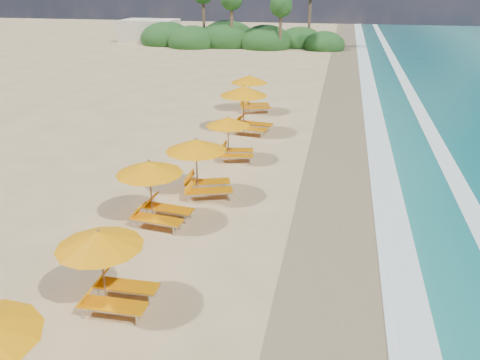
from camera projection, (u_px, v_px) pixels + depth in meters
name	position (u px, v px, depth m)	size (l,w,h in m)	color
ground	(240.00, 210.00, 18.60)	(160.00, 160.00, 0.00)	tan
wet_sand	(349.00, 219.00, 17.86)	(4.00, 160.00, 0.01)	#85734F
surf_foam	(427.00, 226.00, 17.35)	(4.00, 160.00, 0.01)	white
station_2	(108.00, 264.00, 12.71)	(2.45, 2.26, 2.27)	olive
station_3	(155.00, 188.00, 17.14)	(2.75, 2.60, 2.36)	olive
station_4	(201.00, 163.00, 19.32)	(3.07, 3.00, 2.41)	olive
station_5	(232.00, 135.00, 23.25)	(2.56, 2.45, 2.13)	olive
station_6	(247.00, 106.00, 27.17)	(3.17, 3.02, 2.67)	olive
station_7	(252.00, 91.00, 31.50)	(3.03, 2.95, 2.41)	olive
treeline	(235.00, 38.00, 61.29)	(25.80, 8.80, 9.74)	#163D14
beach_building	(150.00, 31.00, 65.62)	(7.00, 5.00, 2.80)	beige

